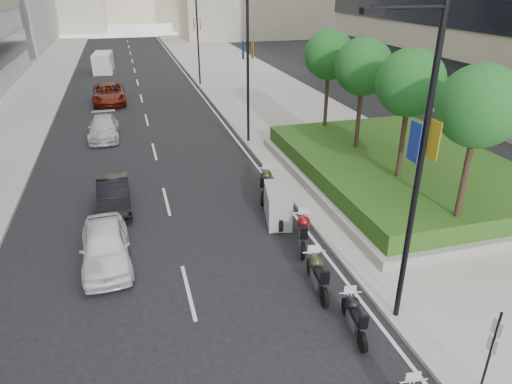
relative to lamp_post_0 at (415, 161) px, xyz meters
name	(u,v)px	position (x,y,z in m)	size (l,w,h in m)	color
ground	(269,374)	(-4.14, -1.00, -5.07)	(160.00, 160.00, 0.00)	black
sidewalk_right	(264,95)	(4.86, 29.00, -4.99)	(10.00, 100.00, 0.15)	#9E9B93
sidewalk_left	(3,112)	(-16.14, 29.00, -4.99)	(8.00, 100.00, 0.15)	#9E9B93
lane_edge	(205,100)	(-0.44, 29.00, -5.06)	(0.12, 100.00, 0.01)	silver
lane_centre	(143,104)	(-5.64, 29.00, -5.06)	(0.12, 100.00, 0.01)	silver
planter	(400,176)	(5.86, 9.00, -4.72)	(10.00, 14.00, 0.40)	gray
hedge	(401,164)	(5.86, 9.00, -4.12)	(9.40, 13.40, 0.80)	#1B4213
tree_0	(479,107)	(4.36, 3.00, 0.36)	(2.80, 2.80, 6.30)	#332319
tree_1	(411,83)	(4.36, 7.00, 0.36)	(2.80, 2.80, 6.30)	#332319
tree_2	(363,67)	(4.36, 11.00, 0.36)	(2.80, 2.80, 6.30)	#332319
tree_3	(329,55)	(4.36, 15.00, 0.36)	(2.80, 2.80, 6.30)	#332319
lamp_post_0	(415,161)	(0.00, 0.00, 0.00)	(2.34, 0.45, 9.00)	black
lamp_post_1	(245,60)	(0.00, 17.00, 0.00)	(2.34, 0.45, 9.00)	black
lamp_post_2	(196,30)	(0.00, 35.00, 0.00)	(2.34, 0.45, 9.00)	black
parking_sign	(492,348)	(0.66, -3.00, -3.61)	(0.06, 0.32, 2.50)	black
motorcycle_2	(354,316)	(-1.33, -0.14, -4.52)	(0.68, 2.04, 1.02)	black
motorcycle_3	(317,274)	(-1.57, 1.97, -4.46)	(0.76, 2.28, 1.14)	black
motorcycle_4	(303,232)	(-1.02, 4.62, -4.45)	(1.05, 2.21, 1.15)	black
motorcycle_5	(278,205)	(-1.31, 6.86, -4.36)	(1.38, 2.46, 1.41)	black
motorcycle_6	(266,184)	(-1.10, 9.24, -4.42)	(1.18, 2.28, 1.21)	black
car_a	(105,246)	(-8.19, 5.46, -4.36)	(1.67, 4.15, 1.42)	white
car_b	(114,195)	(-7.90, 9.95, -4.42)	(1.36, 3.91, 1.29)	black
car_c	(104,128)	(-8.51, 20.55, -4.41)	(1.83, 4.50, 1.31)	#B6B7B8
car_d	(109,94)	(-8.22, 30.02, -4.30)	(2.54, 5.52, 1.53)	#59140A
delivery_van	(103,63)	(-8.91, 44.78, -4.12)	(2.22, 4.97, 2.03)	silver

